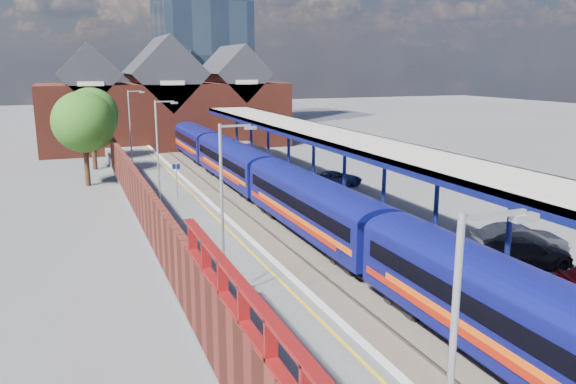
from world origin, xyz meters
name	(u,v)px	position (x,y,z in m)	size (l,w,h in m)	color
ground	(224,190)	(0.00, 30.00, 0.00)	(240.00, 240.00, 0.00)	#5B5B5E
ballast_bed	(263,219)	(0.00, 20.00, 0.03)	(6.00, 76.00, 0.06)	#473D33
rails	(263,218)	(0.00, 20.00, 0.12)	(4.51, 76.00, 0.14)	slate
left_platform	(182,221)	(-5.50, 20.00, 0.50)	(5.00, 76.00, 1.00)	#565659
right_platform	(343,205)	(6.00, 20.00, 0.50)	(6.00, 76.00, 1.00)	#565659
coping_left	(218,209)	(-3.15, 20.00, 1.02)	(0.30, 76.00, 0.05)	silver
coping_right	(306,201)	(3.15, 20.00, 1.02)	(0.30, 76.00, 0.05)	silver
yellow_line	(208,210)	(-3.75, 20.00, 1.01)	(0.14, 76.00, 0.01)	yellow
train	(268,178)	(1.49, 23.32, 2.12)	(2.87, 65.90, 3.45)	navy
canopy	(326,135)	(5.48, 21.95, 5.25)	(4.50, 52.00, 4.48)	#0F1558
lamp_post_b	(225,201)	(-6.36, 6.00, 4.99)	(1.48, 0.18, 7.00)	#A5A8AA
lamp_post_c	(160,147)	(-6.36, 22.00, 4.99)	(1.48, 0.18, 7.00)	#A5A8AA
lamp_post_d	(131,124)	(-6.36, 38.00, 4.99)	(1.48, 0.18, 7.00)	#A5A8AA
platform_sign	(176,175)	(-5.00, 24.00, 2.69)	(0.55, 0.08, 2.50)	#A5A8AA
brick_wall	(154,220)	(-8.10, 13.54, 2.45)	(0.35, 50.00, 3.86)	maroon
station_building	(165,104)	(0.00, 58.00, 5.45)	(30.00, 12.12, 13.78)	maroon
glass_tower	(200,3)	(10.00, 80.00, 20.20)	(14.20, 14.20, 40.30)	#435973
tree_near	(85,124)	(-10.35, 35.91, 5.35)	(5.20, 5.20, 8.10)	#382314
tree_far	(93,116)	(-9.35, 43.91, 5.35)	(5.20, 5.20, 8.10)	#382314
parked_car_silver	(519,240)	(8.50, 5.92, 1.73)	(1.56, 4.46, 1.47)	#ACADB1
parked_car_dark	(523,254)	(7.14, 4.25, 1.71)	(1.98, 4.86, 1.41)	black
parked_car_blue	(335,179)	(7.15, 23.63, 1.61)	(2.03, 4.41, 1.23)	navy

